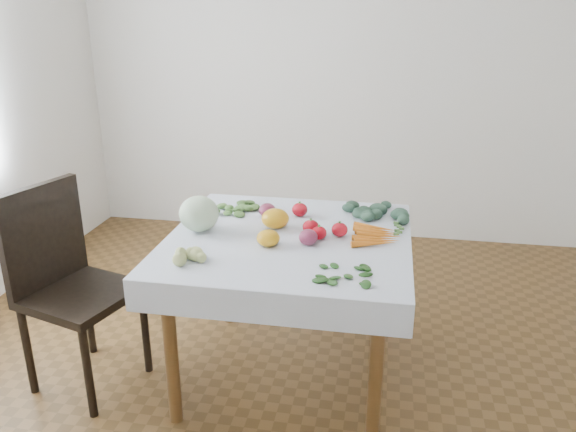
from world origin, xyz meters
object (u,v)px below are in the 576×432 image
(table, at_px, (289,256))
(heirloom_back, at_px, (275,218))
(cabbage, at_px, (199,214))
(chair, at_px, (65,274))
(carrot_bunch, at_px, (377,235))

(table, bearing_deg, heirloom_back, 130.74)
(cabbage, bearing_deg, table, 0.25)
(chair, xyz_separation_m, carrot_bunch, (1.45, 0.26, 0.20))
(cabbage, relative_size, heirloom_back, 1.40)
(heirloom_back, distance_m, carrot_bunch, 0.49)
(chair, bearing_deg, cabbage, 19.55)
(table, xyz_separation_m, carrot_bunch, (0.41, 0.05, 0.12))
(chair, xyz_separation_m, cabbage, (0.61, 0.22, 0.27))
(table, relative_size, chair, 1.00)
(heirloom_back, bearing_deg, table, -49.26)
(table, xyz_separation_m, chair, (-1.04, -0.22, -0.08))
(chair, bearing_deg, heirloom_back, 18.28)
(table, relative_size, heirloom_back, 7.41)
(table, distance_m, heirloom_back, 0.20)
(table, height_order, chair, chair)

